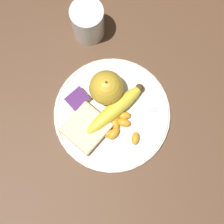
% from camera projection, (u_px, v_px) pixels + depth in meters
% --- Properties ---
extents(ground_plane, '(3.00, 3.00, 0.00)m').
position_uv_depth(ground_plane, '(112.00, 115.00, 0.92)').
color(ground_plane, brown).
extents(plate, '(0.28, 0.28, 0.01)m').
position_uv_depth(plate, '(112.00, 114.00, 0.91)').
color(plate, silver).
rests_on(plate, ground_plane).
extents(juice_glass, '(0.08, 0.08, 0.11)m').
position_uv_depth(juice_glass, '(88.00, 23.00, 0.92)').
color(juice_glass, silver).
rests_on(juice_glass, ground_plane).
extents(apple, '(0.08, 0.08, 0.09)m').
position_uv_depth(apple, '(106.00, 88.00, 0.88)').
color(apple, gold).
rests_on(apple, plate).
extents(banana, '(0.18, 0.04, 0.04)m').
position_uv_depth(banana, '(115.00, 109.00, 0.89)').
color(banana, yellow).
rests_on(banana, plate).
extents(bread_slice, '(0.11, 0.10, 0.02)m').
position_uv_depth(bread_slice, '(86.00, 128.00, 0.89)').
color(bread_slice, tan).
rests_on(bread_slice, plate).
extents(fork, '(0.15, 0.12, 0.00)m').
position_uv_depth(fork, '(115.00, 114.00, 0.91)').
color(fork, silver).
rests_on(fork, plate).
extents(jam_packet, '(0.05, 0.04, 0.02)m').
position_uv_depth(jam_packet, '(78.00, 99.00, 0.91)').
color(jam_packet, white).
rests_on(jam_packet, plate).
extents(orange_segment_0, '(0.03, 0.03, 0.02)m').
position_uv_depth(orange_segment_0, '(110.00, 121.00, 0.90)').
color(orange_segment_0, orange).
rests_on(orange_segment_0, plate).
extents(orange_segment_1, '(0.03, 0.04, 0.02)m').
position_uv_depth(orange_segment_1, '(124.00, 115.00, 0.90)').
color(orange_segment_1, orange).
rests_on(orange_segment_1, plate).
extents(orange_segment_2, '(0.03, 0.04, 0.02)m').
position_uv_depth(orange_segment_2, '(115.00, 123.00, 0.89)').
color(orange_segment_2, orange).
rests_on(orange_segment_2, plate).
extents(orange_segment_3, '(0.04, 0.02, 0.02)m').
position_uv_depth(orange_segment_3, '(114.00, 133.00, 0.89)').
color(orange_segment_3, orange).
rests_on(orange_segment_3, plate).
extents(orange_segment_4, '(0.04, 0.03, 0.02)m').
position_uv_depth(orange_segment_4, '(135.00, 139.00, 0.89)').
color(orange_segment_4, orange).
rests_on(orange_segment_4, plate).
extents(orange_segment_5, '(0.03, 0.04, 0.02)m').
position_uv_depth(orange_segment_5, '(124.00, 123.00, 0.90)').
color(orange_segment_5, orange).
rests_on(orange_segment_5, plate).
extents(orange_segment_6, '(0.04, 0.03, 0.02)m').
position_uv_depth(orange_segment_6, '(108.00, 133.00, 0.89)').
color(orange_segment_6, orange).
rests_on(orange_segment_6, plate).
extents(orange_segment_7, '(0.04, 0.03, 0.02)m').
position_uv_depth(orange_segment_7, '(117.00, 116.00, 0.90)').
color(orange_segment_7, orange).
rests_on(orange_segment_7, plate).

